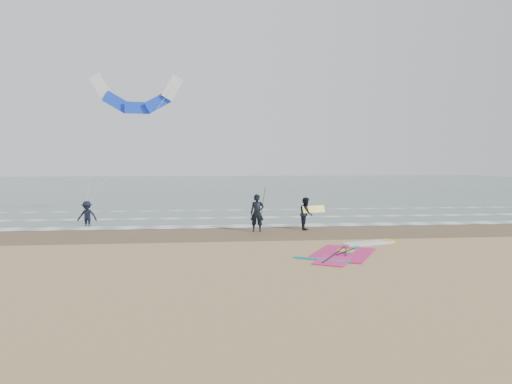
{
  "coord_description": "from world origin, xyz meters",
  "views": [
    {
      "loc": [
        -3.8,
        -17.43,
        3.81
      ],
      "look_at": [
        -1.57,
        5.0,
        2.2
      ],
      "focal_mm": 32.0,
      "sensor_mm": 36.0,
      "label": 1
    }
  ],
  "objects": [
    {
      "name": "person_wading",
      "position": [
        -11.03,
        9.92,
        0.87
      ],
      "size": [
        1.14,
        0.68,
        1.74
      ],
      "primitive_type": "imported",
      "rotation": [
        0.0,
        0.0,
        -0.03
      ],
      "color": "black",
      "rests_on": "ground"
    },
    {
      "name": "person_walking",
      "position": [
        1.34,
        6.78,
        0.88
      ],
      "size": [
        0.76,
        0.93,
        1.77
      ],
      "primitive_type": "imported",
      "rotation": [
        0.0,
        0.0,
        1.46
      ],
      "color": "black",
      "rests_on": "ground"
    },
    {
      "name": "surf_kite",
      "position": [
        -8.58,
        13.33,
        7.84
      ],
      "size": [
        6.05,
        3.66,
        8.25
      ],
      "color": "white",
      "rests_on": "ground"
    },
    {
      "name": "carried_kiteboard",
      "position": [
        1.74,
        6.68,
        1.12
      ],
      "size": [
        1.3,
        0.51,
        0.39
      ],
      "color": "yellow",
      "rests_on": "ground"
    },
    {
      "name": "person_standing",
      "position": [
        -1.38,
        6.33,
        0.99
      ],
      "size": [
        0.8,
        0.6,
        1.99
      ],
      "primitive_type": "imported",
      "rotation": [
        0.0,
        0.0,
        -0.19
      ],
      "color": "black",
      "rests_on": "ground"
    },
    {
      "name": "sea_water",
      "position": [
        0.0,
        48.0,
        0.01
      ],
      "size": [
        120.0,
        80.0,
        0.02
      ],
      "primitive_type": "cube",
      "color": "#47605E",
      "rests_on": "ground"
    },
    {
      "name": "ground",
      "position": [
        0.0,
        0.0,
        0.0
      ],
      "size": [
        120.0,
        120.0,
        0.0
      ],
      "primitive_type": "plane",
      "color": "tan",
      "rests_on": "ground"
    },
    {
      "name": "held_pole",
      "position": [
        -1.08,
        6.33,
        1.46
      ],
      "size": [
        0.17,
        0.86,
        1.82
      ],
      "color": "black",
      "rests_on": "ground"
    },
    {
      "name": "wet_sand_band",
      "position": [
        0.0,
        6.0,
        0.0
      ],
      "size": [
        120.0,
        5.0,
        0.01
      ],
      "primitive_type": "cube",
      "color": "brown",
      "rests_on": "ground"
    },
    {
      "name": "windsurf_rig",
      "position": [
        1.99,
        0.79,
        0.03
      ],
      "size": [
        5.22,
        4.95,
        0.13
      ],
      "color": "white",
      "rests_on": "ground"
    },
    {
      "name": "foam_waterline",
      "position": [
        0.0,
        10.44,
        0.03
      ],
      "size": [
        120.0,
        9.15,
        0.02
      ],
      "color": "white",
      "rests_on": "ground"
    }
  ]
}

